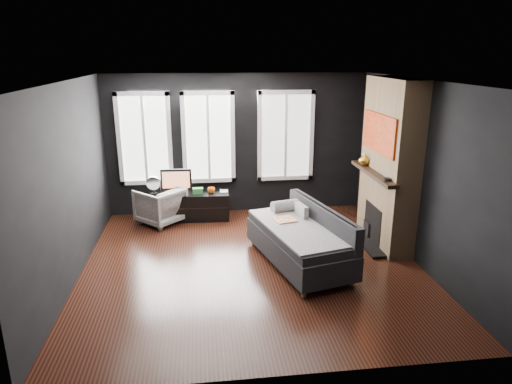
{
  "coord_description": "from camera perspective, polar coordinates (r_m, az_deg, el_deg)",
  "views": [
    {
      "loc": [
        -0.71,
        -6.22,
        3.07
      ],
      "look_at": [
        0.1,
        0.3,
        1.05
      ],
      "focal_mm": 32.0,
      "sensor_mm": 36.0,
      "label": 1
    }
  ],
  "objects": [
    {
      "name": "floor",
      "position": [
        6.97,
        -0.52,
        -9.03
      ],
      "size": [
        5.0,
        5.0,
        0.0
      ],
      "primitive_type": "plane",
      "color": "black",
      "rests_on": "ground"
    },
    {
      "name": "ceiling",
      "position": [
        6.27,
        -0.59,
        13.71
      ],
      "size": [
        5.0,
        5.0,
        0.0
      ],
      "primitive_type": "plane",
      "color": "white",
      "rests_on": "ground"
    },
    {
      "name": "wall_back",
      "position": [
        8.91,
        -2.39,
        5.96
      ],
      "size": [
        5.0,
        0.02,
        2.7
      ],
      "primitive_type": "cube",
      "color": "black",
      "rests_on": "ground"
    },
    {
      "name": "wall_left",
      "position": [
        6.7,
        -22.33,
        0.9
      ],
      "size": [
        0.02,
        5.0,
        2.7
      ],
      "primitive_type": "cube",
      "color": "black",
      "rests_on": "ground"
    },
    {
      "name": "wall_right",
      "position": [
        7.2,
        19.63,
        2.27
      ],
      "size": [
        0.02,
        5.0,
        2.7
      ],
      "primitive_type": "cube",
      "color": "black",
      "rests_on": "ground"
    },
    {
      "name": "windows",
      "position": [
        8.71,
        -5.47,
        12.48
      ],
      "size": [
        4.0,
        0.16,
        1.76
      ],
      "primitive_type": null,
      "color": "white",
      "rests_on": "wall_back"
    },
    {
      "name": "fireplace",
      "position": [
        7.65,
        16.33,
        3.4
      ],
      "size": [
        0.7,
        1.62,
        2.7
      ],
      "primitive_type": null,
      "color": "#93724C",
      "rests_on": "floor"
    },
    {
      "name": "sofa",
      "position": [
        6.86,
        5.41,
        -5.59
      ],
      "size": [
        1.48,
        2.21,
        0.87
      ],
      "primitive_type": null,
      "rotation": [
        0.0,
        0.0,
        0.25
      ],
      "color": "#232326",
      "rests_on": "floor"
    },
    {
      "name": "stripe_pillow",
      "position": [
        7.19,
        5.7,
        -2.85
      ],
      "size": [
        0.16,
        0.35,
        0.34
      ],
      "primitive_type": "cube",
      "rotation": [
        0.0,
        0.0,
        0.24
      ],
      "color": "gray",
      "rests_on": "sofa"
    },
    {
      "name": "armchair",
      "position": [
        8.64,
        -11.88,
        -1.47
      ],
      "size": [
        0.99,
        0.99,
        0.75
      ],
      "primitive_type": "imported",
      "rotation": [
        0.0,
        0.0,
        -2.35
      ],
      "color": "white",
      "rests_on": "floor"
    },
    {
      "name": "media_console",
      "position": [
        8.78,
        -8.35,
        -1.75
      ],
      "size": [
        1.52,
        0.53,
        0.52
      ],
      "primitive_type": null,
      "rotation": [
        0.0,
        0.0,
        -0.04
      ],
      "color": "black",
      "rests_on": "floor"
    },
    {
      "name": "monitor",
      "position": [
        8.69,
        -9.96,
        1.55
      ],
      "size": [
        0.59,
        0.14,
        0.52
      ],
      "primitive_type": null,
      "rotation": [
        0.0,
        0.0,
        -0.03
      ],
      "color": "black",
      "rests_on": "media_console"
    },
    {
      "name": "desk_fan",
      "position": [
        8.68,
        -12.7,
        0.83
      ],
      "size": [
        0.29,
        0.29,
        0.36
      ],
      "primitive_type": null,
      "rotation": [
        0.0,
        0.0,
        -0.15
      ],
      "color": "#9B9B9B",
      "rests_on": "media_console"
    },
    {
      "name": "mug",
      "position": [
        8.64,
        -5.62,
        0.31
      ],
      "size": [
        0.16,
        0.14,
        0.14
      ],
      "primitive_type": "imported",
      "rotation": [
        0.0,
        0.0,
        -0.31
      ],
      "color": "orange",
      "rests_on": "media_console"
    },
    {
      "name": "book",
      "position": [
        8.7,
        -4.53,
        0.7
      ],
      "size": [
        0.15,
        0.02,
        0.2
      ],
      "primitive_type": "imported",
      "rotation": [
        0.0,
        0.0,
        -0.05
      ],
      "color": "#B5A88A",
      "rests_on": "media_console"
    },
    {
      "name": "storage_box",
      "position": [
        8.64,
        -7.28,
        0.15
      ],
      "size": [
        0.2,
        0.13,
        0.11
      ],
      "primitive_type": "cube",
      "rotation": [
        0.0,
        0.0,
        0.01
      ],
      "color": "#357F3E",
      "rests_on": "media_console"
    },
    {
      "name": "mantel_vase",
      "position": [
        7.97,
        13.41,
        4.01
      ],
      "size": [
        0.23,
        0.24,
        0.2
      ],
      "primitive_type": "imported",
      "rotation": [
        0.0,
        0.0,
        0.17
      ],
      "color": "gold",
      "rests_on": "fireplace"
    },
    {
      "name": "mantel_clock",
      "position": [
        7.09,
        16.12,
        1.52
      ],
      "size": [
        0.14,
        0.14,
        0.04
      ],
      "primitive_type": "cylinder",
      "rotation": [
        0.0,
        0.0,
        0.2
      ],
      "color": "black",
      "rests_on": "fireplace"
    }
  ]
}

